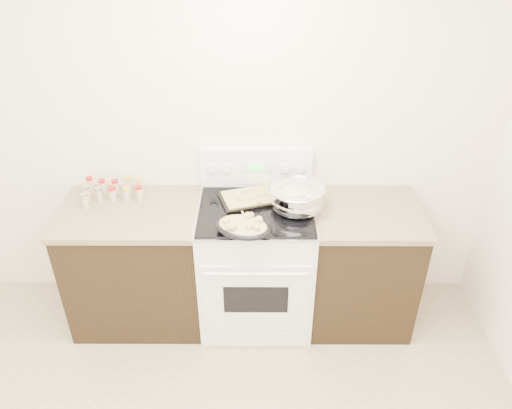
{
  "coord_description": "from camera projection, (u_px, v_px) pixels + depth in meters",
  "views": [
    {
      "loc": [
        0.36,
        -1.3,
        2.72
      ],
      "look_at": [
        0.35,
        1.37,
        1.0
      ],
      "focal_mm": 35.0,
      "sensor_mm": 36.0,
      "label": 1
    }
  ],
  "objects": [
    {
      "name": "room_shell",
      "position": [
        148.0,
        250.0,
        1.64
      ],
      "size": [
        4.1,
        3.6,
        2.75
      ],
      "color": "white",
      "rests_on": "ground"
    },
    {
      "name": "blue_ladle",
      "position": [
        294.0,
        210.0,
        3.16
      ],
      "size": [
        0.11,
        0.26,
        0.09
      ],
      "color": "#9ADAE6",
      "rests_on": "kitchen_range"
    },
    {
      "name": "kitchen_range",
      "position": [
        256.0,
        261.0,
        3.49
      ],
      "size": [
        0.78,
        0.73,
        1.22
      ],
      "color": "white",
      "rests_on": "ground"
    },
    {
      "name": "roasting_pan",
      "position": [
        243.0,
        227.0,
        2.98
      ],
      "size": [
        0.4,
        0.34,
        0.12
      ],
      "color": "black",
      "rests_on": "kitchen_range"
    },
    {
      "name": "mixing_bowl",
      "position": [
        297.0,
        198.0,
        3.19
      ],
      "size": [
        0.41,
        0.41,
        0.21
      ],
      "color": "silver",
      "rests_on": "kitchen_range"
    },
    {
      "name": "spice_jars",
      "position": [
        112.0,
        191.0,
        3.36
      ],
      "size": [
        0.39,
        0.23,
        0.13
      ],
      "color": "#BFB28C",
      "rests_on": "counter_left"
    },
    {
      "name": "counter_left",
      "position": [
        139.0,
        264.0,
        3.52
      ],
      "size": [
        0.93,
        0.67,
        0.92
      ],
      "color": "black",
      "rests_on": "ground"
    },
    {
      "name": "baking_sheet",
      "position": [
        250.0,
        198.0,
        3.31
      ],
      "size": [
        0.44,
        0.37,
        0.06
      ],
      "color": "black",
      "rests_on": "kitchen_range"
    },
    {
      "name": "counter_right",
      "position": [
        359.0,
        264.0,
        3.51
      ],
      "size": [
        0.73,
        0.67,
        0.92
      ],
      "color": "black",
      "rests_on": "ground"
    },
    {
      "name": "wooden_spoon",
      "position": [
        238.0,
        216.0,
        3.15
      ],
      "size": [
        0.12,
        0.27,
        0.04
      ],
      "color": "tan",
      "rests_on": "kitchen_range"
    }
  ]
}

